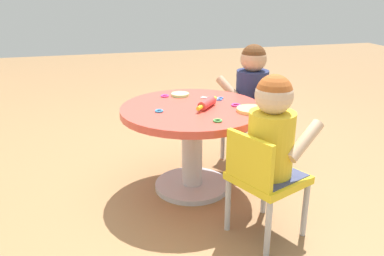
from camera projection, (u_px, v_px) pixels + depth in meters
ground_plane at (192, 187)px, 2.42m from camera, size 10.00×10.00×0.00m
craft_table at (192, 130)px, 2.29m from camera, size 0.80×0.80×0.50m
child_chair_left at (263, 178)px, 1.86m from camera, size 0.39×0.39×0.54m
seated_child_left at (272, 131)px, 1.81m from camera, size 0.38×0.42×0.51m
child_chair_right at (255, 118)px, 2.69m from camera, size 0.41×0.41×0.54m
seated_child_right at (252, 84)px, 2.64m from camera, size 0.44×0.41×0.51m
rolling_pin at (207, 103)px, 2.22m from camera, size 0.19×0.17×0.05m
craft_scissors at (215, 98)px, 2.40m from camera, size 0.11×0.14×0.01m
playdough_blob_0 at (251, 110)px, 2.16m from camera, size 0.16×0.16×0.02m
playdough_blob_1 at (180, 95)px, 2.46m from camera, size 0.11×0.11×0.02m
cookie_cutter_0 at (218, 121)px, 2.01m from camera, size 0.05×0.05×0.01m
cookie_cutter_1 at (165, 96)px, 2.44m from camera, size 0.05×0.05×0.01m
cookie_cutter_2 at (159, 111)px, 2.16m from camera, size 0.05×0.05×0.01m
cookie_cutter_3 at (236, 105)px, 2.26m from camera, size 0.05×0.05×0.01m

